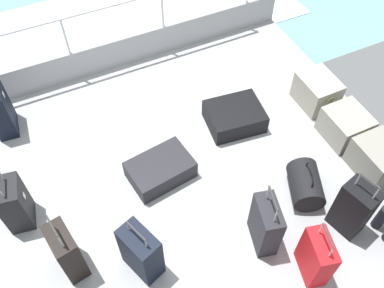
{
  "coord_description": "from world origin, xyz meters",
  "views": [
    {
      "loc": [
        2.6,
        -1.11,
        4.24
      ],
      "look_at": [
        -0.18,
        0.21,
        0.25
      ],
      "focal_mm": 39.28,
      "sensor_mm": 36.0,
      "label": 1
    }
  ],
  "objects_px": {
    "cargo_crate_2": "(377,158)",
    "suitcase_8": "(0,110)",
    "cargo_crate_0": "(317,91)",
    "suitcase_2": "(353,208)",
    "suitcase_1": "(160,169)",
    "suitcase_6": "(15,204)",
    "suitcase_0": "(316,257)",
    "suitcase_5": "(235,117)",
    "suitcase_4": "(141,252)",
    "duffel_bag": "(305,185)",
    "suitcase_3": "(265,225)",
    "cargo_crate_1": "(345,125)",
    "suitcase_7": "(67,252)"
  },
  "relations": [
    {
      "from": "cargo_crate_0",
      "to": "suitcase_4",
      "type": "distance_m",
      "value": 3.19
    },
    {
      "from": "suitcase_0",
      "to": "suitcase_1",
      "type": "xyz_separation_m",
      "value": [
        -1.73,
        -0.94,
        -0.18
      ]
    },
    {
      "from": "cargo_crate_0",
      "to": "suitcase_2",
      "type": "distance_m",
      "value": 1.87
    },
    {
      "from": "cargo_crate_1",
      "to": "cargo_crate_2",
      "type": "xyz_separation_m",
      "value": [
        0.58,
        0.01,
        0.01
      ]
    },
    {
      "from": "suitcase_3",
      "to": "suitcase_4",
      "type": "height_order",
      "value": "suitcase_3"
    },
    {
      "from": "suitcase_1",
      "to": "suitcase_6",
      "type": "height_order",
      "value": "suitcase_6"
    },
    {
      "from": "suitcase_3",
      "to": "duffel_bag",
      "type": "xyz_separation_m",
      "value": [
        -0.29,
        0.73,
        -0.15
      ]
    },
    {
      "from": "cargo_crate_2",
      "to": "suitcase_8",
      "type": "xyz_separation_m",
      "value": [
        -2.55,
        -3.88,
        0.14
      ]
    },
    {
      "from": "cargo_crate_0",
      "to": "suitcase_0",
      "type": "height_order",
      "value": "suitcase_0"
    },
    {
      "from": "suitcase_4",
      "to": "suitcase_2",
      "type": "bearing_deg",
      "value": 76.88
    },
    {
      "from": "suitcase_3",
      "to": "suitcase_4",
      "type": "distance_m",
      "value": 1.29
    },
    {
      "from": "cargo_crate_0",
      "to": "suitcase_4",
      "type": "relative_size",
      "value": 0.71
    },
    {
      "from": "cargo_crate_0",
      "to": "duffel_bag",
      "type": "distance_m",
      "value": 1.51
    },
    {
      "from": "suitcase_2",
      "to": "suitcase_1",
      "type": "bearing_deg",
      "value": -132.74
    },
    {
      "from": "cargo_crate_0",
      "to": "suitcase_6",
      "type": "height_order",
      "value": "suitcase_6"
    },
    {
      "from": "suitcase_1",
      "to": "duffel_bag",
      "type": "height_order",
      "value": "duffel_bag"
    },
    {
      "from": "cargo_crate_2",
      "to": "suitcase_6",
      "type": "distance_m",
      "value": 4.13
    },
    {
      "from": "cargo_crate_2",
      "to": "suitcase_6",
      "type": "height_order",
      "value": "suitcase_6"
    },
    {
      "from": "suitcase_0",
      "to": "suitcase_4",
      "type": "distance_m",
      "value": 1.72
    },
    {
      "from": "suitcase_4",
      "to": "suitcase_7",
      "type": "bearing_deg",
      "value": -115.53
    },
    {
      "from": "suitcase_1",
      "to": "suitcase_5",
      "type": "xyz_separation_m",
      "value": [
        -0.35,
        1.19,
        0.01
      ]
    },
    {
      "from": "suitcase_4",
      "to": "duffel_bag",
      "type": "xyz_separation_m",
      "value": [
        -0.03,
        1.99,
        -0.15
      ]
    },
    {
      "from": "cargo_crate_0",
      "to": "cargo_crate_2",
      "type": "relative_size",
      "value": 0.97
    },
    {
      "from": "suitcase_1",
      "to": "suitcase_2",
      "type": "xyz_separation_m",
      "value": [
        1.46,
        1.58,
        0.23
      ]
    },
    {
      "from": "suitcase_6",
      "to": "suitcase_5",
      "type": "bearing_deg",
      "value": 94.56
    },
    {
      "from": "suitcase_1",
      "to": "cargo_crate_1",
      "type": "bearing_deg",
      "value": 79.83
    },
    {
      "from": "suitcase_8",
      "to": "suitcase_1",
      "type": "bearing_deg",
      "value": 44.35
    },
    {
      "from": "suitcase_4",
      "to": "suitcase_6",
      "type": "bearing_deg",
      "value": -136.79
    },
    {
      "from": "cargo_crate_0",
      "to": "cargo_crate_2",
      "type": "height_order",
      "value": "cargo_crate_0"
    },
    {
      "from": "cargo_crate_1",
      "to": "suitcase_2",
      "type": "height_order",
      "value": "suitcase_2"
    },
    {
      "from": "suitcase_8",
      "to": "suitcase_4",
      "type": "bearing_deg",
      "value": 20.2
    },
    {
      "from": "suitcase_6",
      "to": "cargo_crate_2",
      "type": "bearing_deg",
      "value": 74.17
    },
    {
      "from": "suitcase_1",
      "to": "suitcase_6",
      "type": "relative_size",
      "value": 1.01
    },
    {
      "from": "cargo_crate_1",
      "to": "suitcase_7",
      "type": "height_order",
      "value": "suitcase_7"
    },
    {
      "from": "cargo_crate_2",
      "to": "duffel_bag",
      "type": "bearing_deg",
      "value": -94.01
    },
    {
      "from": "suitcase_5",
      "to": "suitcase_1",
      "type": "bearing_deg",
      "value": -73.6
    },
    {
      "from": "suitcase_0",
      "to": "suitcase_5",
      "type": "bearing_deg",
      "value": 173.07
    },
    {
      "from": "suitcase_3",
      "to": "suitcase_8",
      "type": "bearing_deg",
      "value": -141.77
    },
    {
      "from": "cargo_crate_1",
      "to": "duffel_bag",
      "type": "distance_m",
      "value": 1.08
    },
    {
      "from": "suitcase_3",
      "to": "suitcase_6",
      "type": "distance_m",
      "value": 2.65
    },
    {
      "from": "suitcase_0",
      "to": "suitcase_6",
      "type": "distance_m",
      "value": 3.15
    },
    {
      "from": "cargo_crate_0",
      "to": "cargo_crate_1",
      "type": "distance_m",
      "value": 0.64
    },
    {
      "from": "suitcase_8",
      "to": "suitcase_5",
      "type": "bearing_deg",
      "value": 66.11
    },
    {
      "from": "suitcase_3",
      "to": "suitcase_4",
      "type": "xyz_separation_m",
      "value": [
        -0.26,
        -1.26,
        0.0
      ]
    },
    {
      "from": "cargo_crate_2",
      "to": "suitcase_4",
      "type": "xyz_separation_m",
      "value": [
        -0.04,
        -2.96,
        0.13
      ]
    },
    {
      "from": "cargo_crate_0",
      "to": "cargo_crate_2",
      "type": "distance_m",
      "value": 1.22
    },
    {
      "from": "suitcase_7",
      "to": "suitcase_8",
      "type": "xyz_separation_m",
      "value": [
        -2.19,
        -0.27,
        0.01
      ]
    },
    {
      "from": "cargo_crate_2",
      "to": "suitcase_6",
      "type": "xyz_separation_m",
      "value": [
        -1.13,
        -3.97,
        0.12
      ]
    },
    {
      "from": "suitcase_6",
      "to": "suitcase_7",
      "type": "relative_size",
      "value": 0.87
    },
    {
      "from": "cargo_crate_0",
      "to": "suitcase_3",
      "type": "height_order",
      "value": "suitcase_3"
    }
  ]
}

